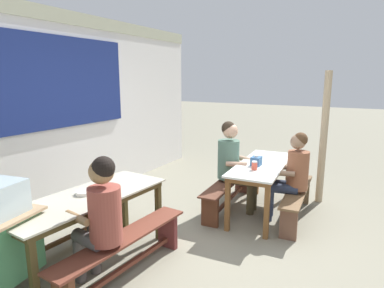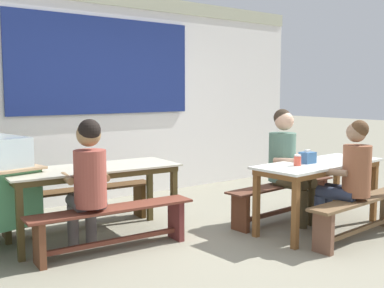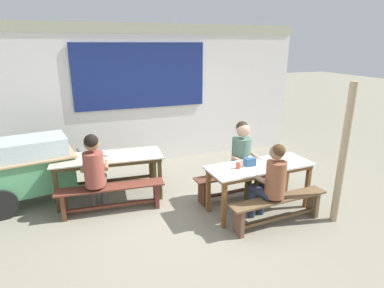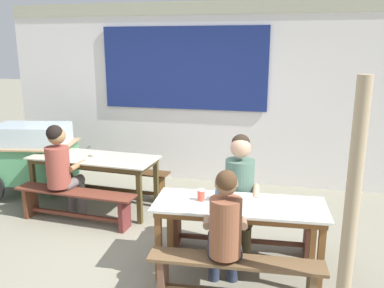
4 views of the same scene
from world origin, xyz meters
The scene contains 16 objects.
ground_plane centered at (0.00, 0.00, 0.00)m, with size 40.00×40.00×0.00m, color gray.
backdrop_wall centered at (-0.01, 2.56, 1.54)m, with size 6.65×0.23×2.92m.
dining_table_far centered at (-1.17, 0.97, 0.68)m, with size 1.82×0.81×0.75m.
dining_table_near centered at (0.99, -0.23, 0.67)m, with size 1.71×0.73×0.75m.
bench_far_back centered at (-1.13, 1.47, 0.29)m, with size 1.82×0.40×0.43m.
bench_far_front centered at (-1.20, 0.47, 0.29)m, with size 1.66×0.40×0.43m.
bench_near_back centered at (0.96, 0.27, 0.28)m, with size 1.72×0.38×0.43m.
bench_near_front centered at (1.02, -0.74, 0.29)m, with size 1.56×0.34×0.43m.
food_cart centered at (-2.34, 1.26, 0.64)m, with size 1.67×1.07×1.10m.
person_right_near_table centered at (0.94, 0.20, 0.75)m, with size 0.45×0.59×1.33m.
person_near_front centered at (0.91, -0.66, 0.70)m, with size 0.44×0.56×1.25m.
person_left_back_turned centered at (-1.41, 0.55, 0.74)m, with size 0.45×0.53×1.29m.
tissue_box centered at (0.83, -0.19, 0.82)m, with size 0.16×0.13×0.15m.
condiment_jar centered at (0.61, -0.24, 0.81)m, with size 0.07×0.07×0.12m.
soup_bowl centered at (-1.16, 1.03, 0.77)m, with size 0.18×0.18×0.04m, color silver.
wooden_support_post centered at (1.89, -0.92, 1.03)m, with size 0.11×0.11×2.06m, color tan.
Camera 4 is at (1.36, -3.86, 2.26)m, focal length 37.17 mm.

